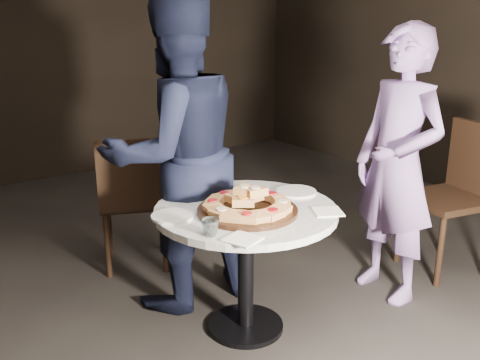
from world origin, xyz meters
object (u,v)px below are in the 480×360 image
at_px(chair_right, 459,187).
at_px(water_glass, 210,227).
at_px(focaccia_pile, 247,202).
at_px(chair_far, 134,194).
at_px(diner_teal, 398,166).
at_px(table, 246,231).
at_px(serving_board, 247,211).
at_px(diner_navy, 176,155).

bearing_deg(chair_right, water_glass, -77.41).
height_order(focaccia_pile, water_glass, focaccia_pile).
relative_size(focaccia_pile, chair_far, 0.48).
bearing_deg(water_glass, diner_teal, 0.27).
xyz_separation_m(table, water_glass, (-0.33, -0.19, 0.16)).
xyz_separation_m(focaccia_pile, chair_far, (-0.11, 1.05, -0.22)).
distance_m(water_glass, chair_far, 1.20).
bearing_deg(table, chair_far, 98.78).
relative_size(table, diner_teal, 0.70).
height_order(serving_board, water_glass, water_glass).
xyz_separation_m(diner_navy, diner_teal, (1.04, -0.67, -0.08)).
distance_m(serving_board, focaccia_pile, 0.04).
distance_m(chair_far, diner_teal, 1.61).
xyz_separation_m(serving_board, diner_teal, (0.97, -0.12, 0.09)).
distance_m(serving_board, diner_teal, 0.98).
relative_size(chair_far, diner_navy, 0.52).
bearing_deg(chair_far, water_glass, 105.77).
distance_m(chair_right, diner_teal, 0.66).
bearing_deg(serving_board, table, 58.85).
relative_size(serving_board, focaccia_pile, 1.12).
bearing_deg(diner_teal, focaccia_pile, -92.40).
relative_size(chair_far, chair_right, 0.94).
height_order(chair_far, diner_navy, diner_navy).
relative_size(chair_right, diner_teal, 0.61).
bearing_deg(diner_navy, table, 104.66).
bearing_deg(chair_far, diner_teal, 157.48).
distance_m(table, diner_teal, 0.98).
bearing_deg(water_glass, focaccia_pile, 23.25).
height_order(water_glass, diner_navy, diner_navy).
distance_m(chair_far, chair_right, 2.08).
bearing_deg(focaccia_pile, diner_navy, 97.63).
bearing_deg(chair_right, diner_navy, -99.54).
bearing_deg(water_glass, chair_right, -0.50).
distance_m(table, serving_board, 0.16).
xyz_separation_m(focaccia_pile, diner_teal, (0.97, -0.12, 0.05)).
height_order(focaccia_pile, chair_far, chair_far).
distance_m(table, chair_far, 1.00).
xyz_separation_m(chair_right, diner_navy, (-1.66, 0.69, 0.32)).
xyz_separation_m(serving_board, chair_far, (-0.11, 1.05, -0.18)).
bearing_deg(serving_board, chair_right, -5.05).
xyz_separation_m(focaccia_pile, diner_navy, (-0.07, 0.55, 0.13)).
distance_m(table, diner_navy, 0.59).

